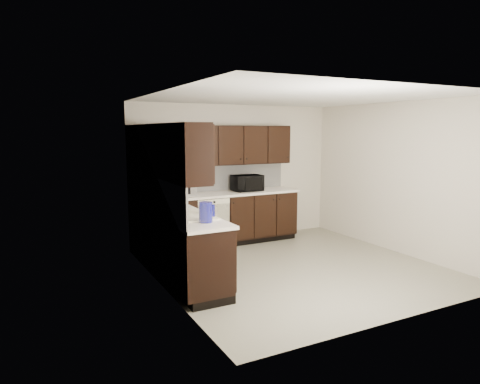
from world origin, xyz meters
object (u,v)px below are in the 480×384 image
sink (189,221)px  microwave (247,183)px  storage_bin (161,195)px  blue_pitcher (206,212)px  toaster_oven (187,189)px

sink → microwave: 2.47m
storage_bin → blue_pitcher: size_ratio=2.02×
storage_bin → microwave: bearing=11.3°
blue_pitcher → sink: bearing=97.9°
microwave → blue_pitcher: 2.74m
blue_pitcher → microwave: bearing=51.5°
sink → storage_bin: sink is taller
sink → blue_pitcher: size_ratio=3.36×
microwave → toaster_oven: bearing=-179.2°
storage_bin → blue_pitcher: blue_pitcher is taller
storage_bin → blue_pitcher: (0.01, -1.79, 0.03)m
toaster_oven → blue_pitcher: 2.21m
microwave → storage_bin: bearing=-167.7°
microwave → blue_pitcher: microwave is taller
sink → microwave: size_ratio=1.56×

